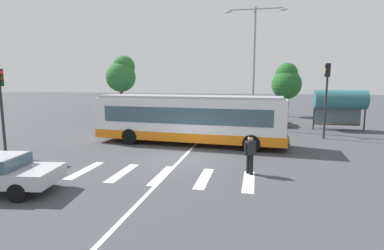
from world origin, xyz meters
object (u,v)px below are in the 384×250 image
at_px(parked_car_blue, 136,113).
at_px(twin_arm_street_lamp, 254,56).
at_px(parked_car_red, 274,116).
at_px(background_tree_left, 122,74).
at_px(city_transit_bus, 189,119).
at_px(bus_stop_shelter, 340,100).
at_px(traffic_light_near_corner, 1,98).
at_px(parked_car_silver, 215,115).
at_px(pedestrian_crossing_street, 250,152).
at_px(parked_car_teal, 245,116).
at_px(parked_car_black, 188,114).
at_px(parked_car_champagne, 163,114).
at_px(background_tree_right, 287,81).
at_px(traffic_light_far_corner, 327,89).

height_order(parked_car_blue, twin_arm_street_lamp, twin_arm_street_lamp).
xyz_separation_m(parked_car_red, background_tree_left, (-16.35, 3.29, 3.93)).
distance_m(city_transit_bus, bus_stop_shelter, 13.30).
height_order(parked_car_red, traffic_light_near_corner, traffic_light_near_corner).
bearing_deg(twin_arm_street_lamp, parked_car_silver, 139.43).
xyz_separation_m(pedestrian_crossing_street, twin_arm_street_lamp, (-0.13, 12.63, 5.00)).
xyz_separation_m(parked_car_blue, parked_car_red, (13.34, 0.04, 0.00)).
relative_size(parked_car_red, background_tree_left, 0.68).
height_order(parked_car_silver, parked_car_teal, same).
xyz_separation_m(city_transit_bus, parked_car_black, (-2.30, 9.89, -0.82)).
bearing_deg(pedestrian_crossing_street, parked_car_red, 83.51).
distance_m(parked_car_champagne, parked_car_red, 10.62).
distance_m(twin_arm_street_lamp, background_tree_right, 10.67).
xyz_separation_m(traffic_light_far_corner, twin_arm_street_lamp, (-4.94, 3.34, 2.54)).
xyz_separation_m(parked_car_silver, bus_stop_shelter, (10.42, -2.18, 1.65)).
distance_m(parked_car_black, background_tree_right, 12.28).
distance_m(parked_car_teal, background_tree_right, 8.93).
xyz_separation_m(parked_car_blue, bus_stop_shelter, (18.31, -2.04, 1.65)).
distance_m(traffic_light_near_corner, traffic_light_far_corner, 19.82).
height_order(parked_car_blue, parked_car_champagne, same).
relative_size(parked_car_blue, parked_car_champagne, 1.00).
bearing_deg(parked_car_black, parked_car_teal, -2.49).
distance_m(parked_car_silver, parked_car_teal, 2.92).
bearing_deg(pedestrian_crossing_street, parked_car_blue, 126.69).
distance_m(pedestrian_crossing_street, parked_car_blue, 19.37).
relative_size(twin_arm_street_lamp, background_tree_left, 1.44).
distance_m(parked_car_blue, traffic_light_far_corner, 17.73).
bearing_deg(city_transit_bus, pedestrian_crossing_street, -54.96).
bearing_deg(parked_car_silver, twin_arm_street_lamp, -40.57).
height_order(parked_car_blue, parked_car_teal, same).
bearing_deg(parked_car_champagne, twin_arm_street_lamp, -18.71).
distance_m(city_transit_bus, parked_car_teal, 10.19).
distance_m(parked_car_red, traffic_light_far_corner, 7.46).
height_order(parked_car_teal, parked_car_red, same).
relative_size(parked_car_silver, parked_car_red, 0.99).
height_order(parked_car_teal, twin_arm_street_lamp, twin_arm_street_lamp).
bearing_deg(parked_car_black, background_tree_left, 158.01).
bearing_deg(background_tree_left, parked_car_black, -21.99).
xyz_separation_m(traffic_light_far_corner, bus_stop_shelter, (1.92, 4.20, -1.01)).
height_order(parked_car_champagne, parked_car_red, same).
bearing_deg(parked_car_champagne, parked_car_black, -2.33).
relative_size(parked_car_black, traffic_light_near_corner, 1.00).
relative_size(bus_stop_shelter, background_tree_left, 0.59).
xyz_separation_m(city_transit_bus, traffic_light_near_corner, (-9.13, -4.88, 1.50)).
bearing_deg(parked_car_teal, traffic_light_far_corner, -46.69).
bearing_deg(parked_car_silver, parked_car_champagne, -179.08).
bearing_deg(bus_stop_shelter, traffic_light_near_corner, -147.12).
bearing_deg(background_tree_left, parked_car_red, -11.37).
bearing_deg(twin_arm_street_lamp, parked_car_teal, 104.23).
bearing_deg(background_tree_left, traffic_light_far_corner, -26.24).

